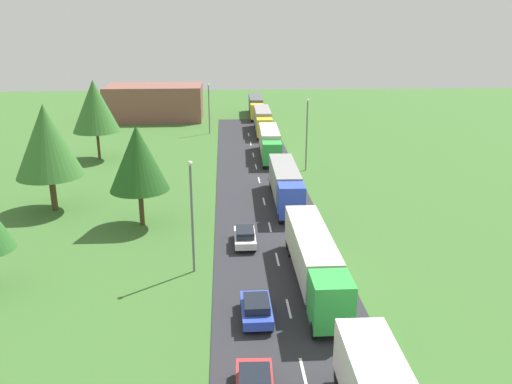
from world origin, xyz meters
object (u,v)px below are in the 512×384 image
object	(u,v)px
truck_second	(314,258)
lamppost_fourth	(209,106)
distant_building	(155,102)
car_fourth	(245,236)
tree_maple	(95,106)
truck_fifth	(263,120)
car_third	(256,309)
tree_pine	(47,141)
tree_birch	(138,158)
truck_sixth	(256,105)
truck_third	(285,183)
lamppost_second	(192,212)
truck_fourth	(270,142)
lamppost_third	(307,131)

from	to	relation	value
truck_second	lamppost_fourth	size ratio (longest dim) A/B	1.75
lamppost_fourth	distant_building	size ratio (longest dim) A/B	0.46
car_fourth	tree_maple	bearing A→B (deg)	121.58
truck_fifth	tree_maple	bearing A→B (deg)	-145.06
truck_second	car_fourth	distance (m)	8.75
car_third	tree_pine	xyz separation A→B (m)	(-18.81, 21.64, 6.19)
car_third	tree_birch	distance (m)	20.17
tree_maple	distant_building	distance (m)	31.06
truck_sixth	truck_third	bearing A→B (deg)	-90.16
car_third	lamppost_second	xyz separation A→B (m)	(-4.25, 7.08, 3.96)
truck_third	tree_maple	bearing A→B (deg)	139.76
car_third	tree_pine	bearing A→B (deg)	130.99
truck_third	distant_building	xyz separation A→B (m)	(-19.18, 50.16, 1.04)
truck_third	distant_building	distance (m)	53.71
tree_maple	car_third	bearing A→B (deg)	-65.80
truck_second	truck_fourth	distance (m)	37.10
lamppost_fourth	tree_pine	world-z (taller)	tree_pine
lamppost_second	truck_fourth	bearing A→B (deg)	75.91
car_fourth	lamppost_fourth	distance (m)	46.99
truck_fifth	car_fourth	bearing A→B (deg)	-95.97
truck_fourth	car_third	size ratio (longest dim) A/B	3.26
truck_second	lamppost_fourth	world-z (taller)	lamppost_fourth
lamppost_third	tree_maple	xyz separation A→B (m)	(-27.20, 7.26, 2.26)
distant_building	car_fourth	bearing A→B (deg)	-76.51
truck_fifth	distant_building	size ratio (longest dim) A/B	0.75
truck_second	lamppost_third	xyz separation A→B (m)	(4.02, 30.32, 2.87)
lamppost_third	lamppost_fourth	xyz separation A→B (m)	(-12.62, 23.69, -0.39)
lamppost_third	distant_building	world-z (taller)	lamppost_third
truck_sixth	car_third	size ratio (longest dim) A/B	3.64
truck_sixth	tree_birch	xyz separation A→B (m)	(-13.99, -58.01, 4.22)
tree_maple	tree_pine	xyz separation A→B (m)	(0.03, -20.26, -0.23)
truck_second	car_fourth	bearing A→B (deg)	121.99
car_fourth	tree_birch	distance (m)	11.99
distant_building	car_third	bearing A→B (deg)	-78.44
car_third	tree_birch	bearing A→B (deg)	119.31
truck_second	tree_birch	distance (m)	19.19
tree_birch	tree_maple	xyz separation A→B (m)	(-9.34, 24.99, 0.89)
truck_fourth	tree_pine	world-z (taller)	tree_pine
truck_fourth	car_fourth	world-z (taller)	truck_fourth
lamppost_second	lamppost_fourth	bearing A→B (deg)	90.00
truck_third	lamppost_third	size ratio (longest dim) A/B	1.44
lamppost_third	tree_birch	distance (m)	25.20
truck_second	truck_fifth	distance (m)	53.98
lamppost_second	lamppost_third	distance (m)	30.31
lamppost_second	truck_second	bearing A→B (deg)	-17.82
car_fourth	lamppost_fourth	size ratio (longest dim) A/B	0.49
truck_fourth	truck_sixth	bearing A→B (deg)	89.77
car_third	tree_maple	distance (m)	46.39
car_third	distant_building	bearing A→B (deg)	101.56
lamppost_second	truck_third	bearing A→B (deg)	60.47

